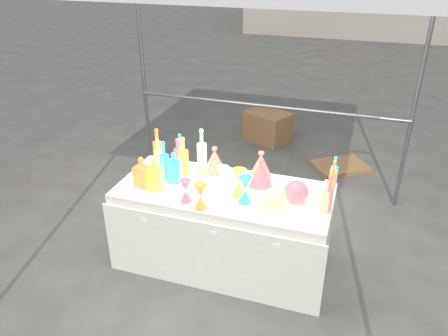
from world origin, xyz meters
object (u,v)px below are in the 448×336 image
(bottle_0, at_px, (183,155))
(hourglass_0, at_px, (201,196))
(display_table, at_px, (224,227))
(cardboard_box_closed, at_px, (268,127))
(lampshade_0, at_px, (261,165))
(decanter_0, at_px, (155,174))

(bottle_0, height_order, hourglass_0, bottle_0)
(display_table, distance_m, cardboard_box_closed, 2.81)
(bottle_0, bearing_deg, hourglass_0, -54.67)
(cardboard_box_closed, distance_m, lampshade_0, 2.64)
(display_table, xyz_separation_m, decanter_0, (-0.55, -0.17, 0.52))
(display_table, distance_m, lampshade_0, 0.63)
(decanter_0, relative_size, lampshade_0, 1.09)
(cardboard_box_closed, distance_m, decanter_0, 3.05)
(hourglass_0, bearing_deg, display_table, 76.29)
(cardboard_box_closed, bearing_deg, lampshade_0, -54.11)
(lampshade_0, bearing_deg, decanter_0, -150.39)
(display_table, relative_size, bottle_0, 5.26)
(display_table, xyz_separation_m, bottle_0, (-0.43, 0.18, 0.55))
(cardboard_box_closed, height_order, bottle_0, bottle_0)
(display_table, bearing_deg, hourglass_0, -103.71)
(hourglass_0, relative_size, lampshade_0, 0.81)
(decanter_0, height_order, hourglass_0, decanter_0)
(display_table, xyz_separation_m, lampshade_0, (0.24, 0.29, 0.50))
(lampshade_0, bearing_deg, display_table, -130.46)
(bottle_0, bearing_deg, cardboard_box_closed, 86.10)
(cardboard_box_closed, distance_m, hourglass_0, 3.19)
(decanter_0, bearing_deg, hourglass_0, -26.10)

